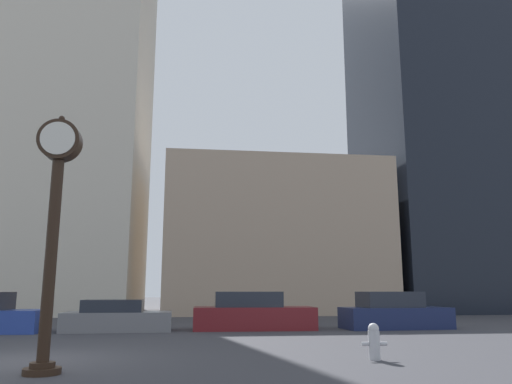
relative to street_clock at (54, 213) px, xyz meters
name	(u,v)px	position (x,y,z in m)	size (l,w,h in m)	color
ground_plane	(22,361)	(-0.93, 1.87, -3.00)	(200.00, 200.00, 0.00)	#38383D
building_tall_tower	(47,27)	(-8.51, 25.87, 17.84)	(14.97, 12.00, 41.68)	beige
building_storefront_row	(270,241)	(8.30, 25.87, 2.05)	(14.74, 12.00, 10.09)	tan
building_glass_modern	(432,104)	(21.55, 25.87, 13.25)	(10.38, 12.00, 32.50)	black
street_clock	(54,213)	(0.00, 0.00, 0.00)	(0.82, 0.68, 5.00)	black
car_grey	(117,318)	(-0.08, 9.93, -2.50)	(4.04, 2.05, 1.17)	slate
car_maroon	(253,313)	(5.12, 10.08, -2.38)	(4.79, 2.04, 1.47)	maroon
car_navy	(394,313)	(10.84, 9.80, -2.39)	(4.36, 2.02, 1.47)	#19234C
fire_hydrant_near	(374,341)	(6.77, 1.09, -2.59)	(0.59, 0.26, 0.80)	#B7B7BC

